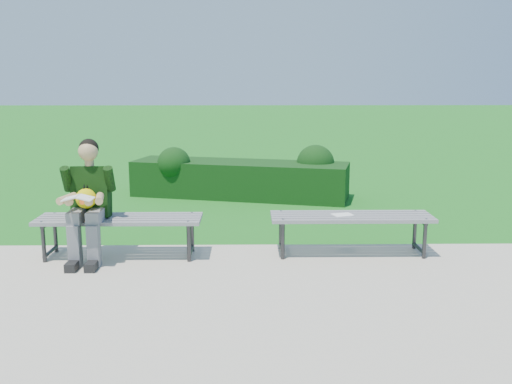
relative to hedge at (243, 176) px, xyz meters
name	(u,v)px	position (x,y,z in m)	size (l,w,h in m)	color
ground	(242,246)	(0.01, -2.98, -0.35)	(80.00, 80.00, 0.00)	#1F6E14
walkway	(240,301)	(0.01, -4.73, -0.34)	(30.00, 3.50, 0.02)	#BBB59F
hedge	(243,176)	(0.00, 0.00, 0.00)	(3.75, 1.77, 0.89)	#193A11
bench_left	(119,222)	(-1.33, -3.42, 0.07)	(1.80, 0.50, 0.46)	gray
bench_right	(351,220)	(1.24, -3.35, 0.07)	(1.80, 0.50, 0.46)	gray
seated_boy	(88,197)	(-1.63, -3.51, 0.37)	(0.56, 0.76, 1.31)	gray
paper_sheet	(343,215)	(1.14, -3.35, 0.12)	(0.26, 0.22, 0.01)	white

